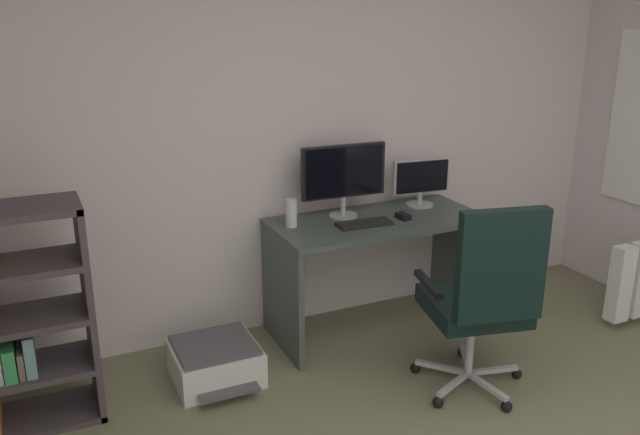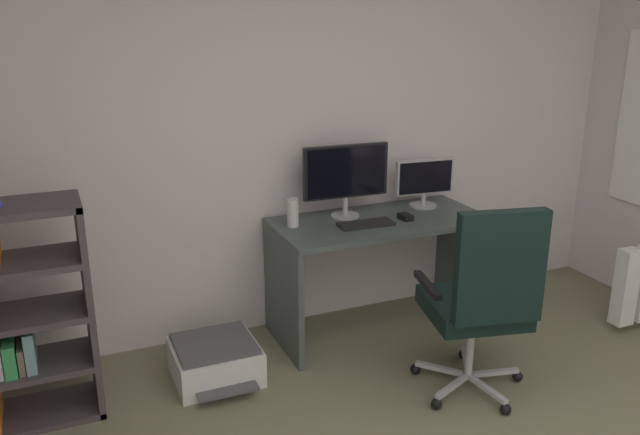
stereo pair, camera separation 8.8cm
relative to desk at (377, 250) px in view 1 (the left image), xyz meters
The scene contains 9 objects.
wall_back 0.98m from the desk, 134.47° to the left, with size 4.64×0.10×2.71m, color silver.
desk is the anchor object (origin of this frame).
monitor_main 0.53m from the desk, 143.36° to the left, with size 0.55×0.18×0.46m.
monitor_secondary 0.57m from the desk, 18.47° to the left, with size 0.40×0.18×0.31m.
keyboard 0.27m from the desk, 150.29° to the right, with size 0.34×0.13×0.02m, color black.
computer_mouse 0.28m from the desk, 25.84° to the right, with size 0.06×0.10×0.03m, color black.
desktop_speaker 0.63m from the desk, behind, with size 0.07×0.07×0.17m, color silver.
office_chair 0.93m from the desk, 83.11° to the right, with size 0.64×0.63×1.10m.
printer 1.22m from the desk, behind, with size 0.47×0.52×0.23m.
Camera 1 is at (-1.58, -1.16, 2.01)m, focal length 36.88 mm.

